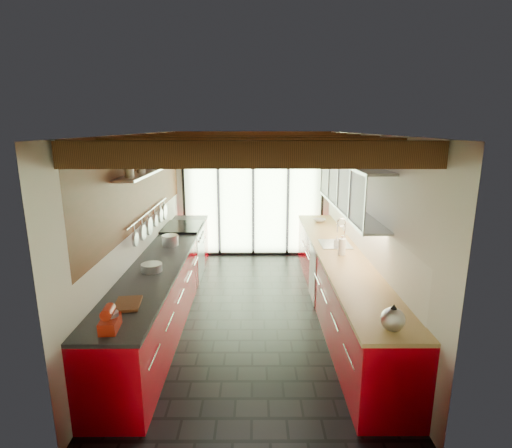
{
  "coord_description": "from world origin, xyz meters",
  "views": [
    {
      "loc": [
        0.03,
        -5.51,
        2.7
      ],
      "look_at": [
        0.05,
        0.4,
        1.25
      ],
      "focal_mm": 28.0,
      "sensor_mm": 36.0,
      "label": 1
    }
  ],
  "objects_px": {
    "stand_mixer": "(110,320)",
    "soap_bottle": "(337,242)",
    "paper_towel": "(342,247)",
    "kettle": "(393,318)",
    "bowl": "(319,220)"
  },
  "relations": [
    {
      "from": "paper_towel",
      "to": "soap_bottle",
      "type": "distance_m",
      "value": 0.37
    },
    {
      "from": "soap_bottle",
      "to": "bowl",
      "type": "relative_size",
      "value": 0.74
    },
    {
      "from": "paper_towel",
      "to": "bowl",
      "type": "xyz_separation_m",
      "value": [
        0.0,
        2.01,
        -0.09
      ]
    },
    {
      "from": "stand_mixer",
      "to": "soap_bottle",
      "type": "relative_size",
      "value": 1.56
    },
    {
      "from": "stand_mixer",
      "to": "soap_bottle",
      "type": "distance_m",
      "value": 3.57
    },
    {
      "from": "kettle",
      "to": "paper_towel",
      "type": "distance_m",
      "value": 2.14
    },
    {
      "from": "kettle",
      "to": "bowl",
      "type": "relative_size",
      "value": 1.27
    },
    {
      "from": "stand_mixer",
      "to": "kettle",
      "type": "distance_m",
      "value": 2.54
    },
    {
      "from": "paper_towel",
      "to": "soap_bottle",
      "type": "relative_size",
      "value": 1.61
    },
    {
      "from": "stand_mixer",
      "to": "bowl",
      "type": "distance_m",
      "value": 4.87
    },
    {
      "from": "kettle",
      "to": "bowl",
      "type": "bearing_deg",
      "value": 90.0
    },
    {
      "from": "stand_mixer",
      "to": "bowl",
      "type": "xyz_separation_m",
      "value": [
        2.54,
        4.15,
        -0.06
      ]
    },
    {
      "from": "bowl",
      "to": "stand_mixer",
      "type": "bearing_deg",
      "value": -121.47
    },
    {
      "from": "kettle",
      "to": "soap_bottle",
      "type": "relative_size",
      "value": 1.71
    },
    {
      "from": "paper_towel",
      "to": "soap_bottle",
      "type": "height_order",
      "value": "paper_towel"
    }
  ]
}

